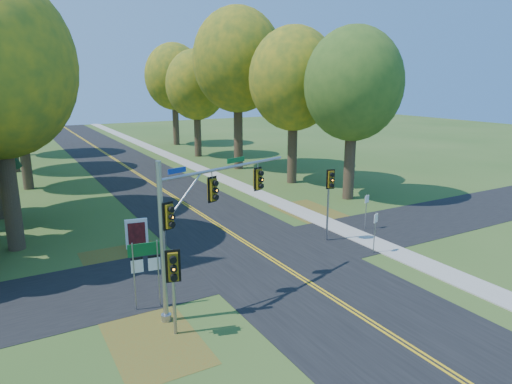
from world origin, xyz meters
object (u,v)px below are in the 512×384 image
traffic_mast (198,212)px  route_sign_cluster (146,262)px  info_kiosk (137,234)px  east_signal_pole (330,187)px

traffic_mast → route_sign_cluster: traffic_mast is taller
traffic_mast → info_kiosk: (-0.45, 7.72, -3.15)m
traffic_mast → info_kiosk: traffic_mast is taller
route_sign_cluster → info_kiosk: (1.47, 6.86, -1.18)m
traffic_mast → route_sign_cluster: size_ratio=2.31×
traffic_mast → east_signal_pole: size_ratio=1.57×
traffic_mast → route_sign_cluster: 2.88m
traffic_mast → east_signal_pole: bearing=3.0°
route_sign_cluster → info_kiosk: bearing=86.3°
east_signal_pole → traffic_mast: bearing=-144.7°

